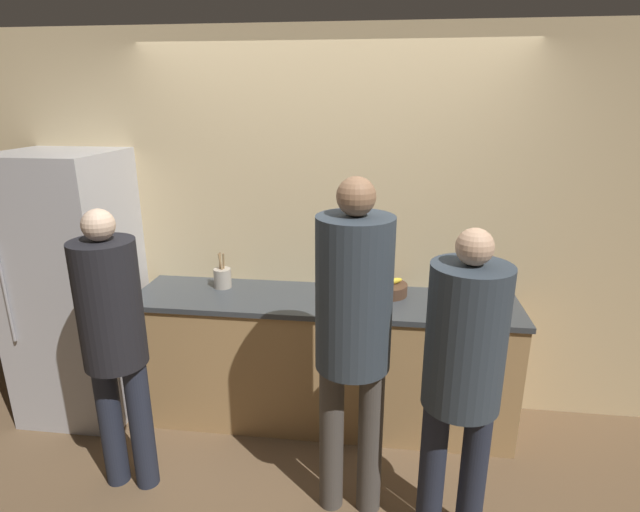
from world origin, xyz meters
TOP-DOWN VIEW (x-y plane):
  - ground_plane at (0.00, 0.00)m, footprint 14.00×14.00m
  - wall_back at (0.00, 0.64)m, footprint 5.20×0.06m
  - counter at (0.00, 0.34)m, footprint 2.51×0.62m
  - refrigerator at (-1.71, 0.27)m, footprint 0.72×0.72m
  - person_left at (-1.04, -0.43)m, footprint 0.33×0.33m
  - person_center at (0.24, -0.44)m, footprint 0.37×0.37m
  - person_right at (0.76, -0.58)m, footprint 0.36×0.36m
  - fruit_bowl at (0.41, 0.45)m, footprint 0.26×0.26m
  - utensil_crock at (-0.71, 0.43)m, footprint 0.12×0.12m
  - bottle_amber at (1.13, 0.45)m, footprint 0.08×0.08m
  - cup_yellow at (0.98, 0.47)m, footprint 0.09×0.09m

SIDE VIEW (x-z plane):
  - ground_plane at x=0.00m, z-range 0.00..0.00m
  - counter at x=0.00m, z-range 0.00..0.91m
  - refrigerator at x=-1.71m, z-range 0.00..1.84m
  - fruit_bowl at x=0.41m, z-range 0.89..1.01m
  - cup_yellow at x=0.98m, z-range 0.91..1.00m
  - person_left at x=-1.04m, z-range 0.15..1.79m
  - utensil_crock at x=-0.71m, z-range 0.86..1.10m
  - bottle_amber at x=1.13m, z-range 0.89..1.08m
  - person_right at x=0.76m, z-range 0.17..1.81m
  - person_center at x=0.24m, z-range 0.20..2.03m
  - wall_back at x=0.00m, z-range 0.00..2.60m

